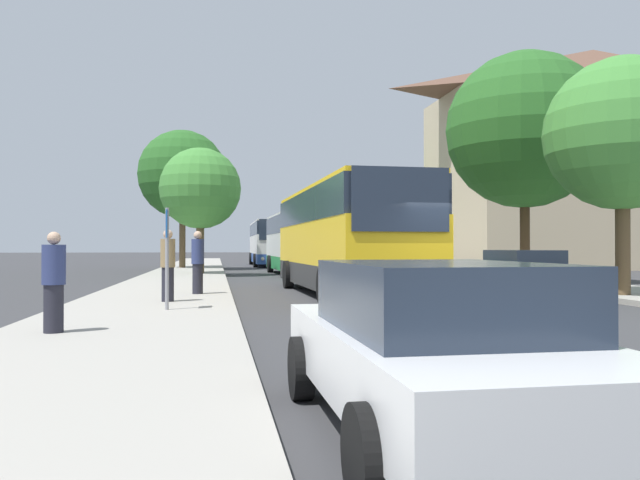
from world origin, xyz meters
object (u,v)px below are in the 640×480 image
at_px(parked_car_right_near, 526,271).
at_px(pedestrian_walking_back, 54,282).
at_px(pedestrian_waiting_near, 168,265).
at_px(tree_left_far, 200,189).
at_px(tree_right_far, 371,206).
at_px(tree_left_near, 183,174).
at_px(parked_car_left_curb, 433,345).
at_px(bus_front, 343,238).
at_px(bus_stop_sign, 167,246).
at_px(parked_car_right_far, 362,259).
at_px(bus_middle, 300,242).
at_px(tree_right_mid, 524,130).
at_px(bus_rear, 269,242).
at_px(pedestrian_waiting_far, 198,262).
at_px(tree_right_near, 622,134).

height_order(parked_car_right_near, pedestrian_walking_back, pedestrian_walking_back).
bearing_deg(pedestrian_walking_back, pedestrian_waiting_near, -0.84).
bearing_deg(tree_left_far, tree_right_far, 50.16).
bearing_deg(tree_right_far, tree_left_near, -155.44).
bearing_deg(tree_left_far, parked_car_left_curb, -84.78).
relative_size(bus_front, tree_left_far, 1.80).
bearing_deg(bus_stop_sign, parked_car_right_far, 67.44).
bearing_deg(bus_stop_sign, parked_car_left_curb, -73.09).
xyz_separation_m(parked_car_right_far, pedestrian_waiting_near, (-10.27, -22.37, 0.31)).
relative_size(bus_middle, parked_car_right_near, 2.49).
distance_m(tree_left_near, tree_right_mid, 22.65).
relative_size(pedestrian_waiting_near, pedestrian_walking_back, 1.12).
relative_size(parked_car_left_curb, parked_car_right_near, 0.96).
height_order(bus_stop_sign, tree_left_near, tree_left_near).
bearing_deg(bus_rear, tree_right_far, -8.61).
relative_size(bus_front, tree_right_far, 1.58).
xyz_separation_m(bus_rear, pedestrian_walking_back, (-6.63, -38.44, -0.88)).
bearing_deg(parked_car_right_far, parked_car_right_near, 93.08).
distance_m(bus_rear, tree_left_near, 10.86).
height_order(parked_car_right_near, tree_right_far, tree_right_far).
xyz_separation_m(pedestrian_waiting_far, tree_left_near, (-1.63, 22.84, 5.11)).
bearing_deg(pedestrian_waiting_near, tree_right_mid, -70.13).
bearing_deg(bus_stop_sign, parked_car_right_near, 21.66).
height_order(pedestrian_waiting_far, tree_right_near, tree_right_near).
height_order(bus_stop_sign, tree_right_near, tree_right_near).
xyz_separation_m(parked_car_left_curb, tree_left_far, (-2.51, 27.47, 3.73)).
bearing_deg(tree_left_near, pedestrian_waiting_far, -85.92).
height_order(pedestrian_waiting_near, pedestrian_waiting_far, pedestrian_waiting_far).
xyz_separation_m(bus_stop_sign, tree_right_far, (13.06, 33.77, 3.16)).
xyz_separation_m(bus_middle, pedestrian_walking_back, (-6.93, -22.51, -0.81)).
distance_m(bus_middle, parked_car_right_near, 15.81).
height_order(tree_left_near, tree_right_mid, tree_right_mid).
bearing_deg(tree_right_near, parked_car_right_near, 132.12).
relative_size(pedestrian_waiting_near, tree_right_mid, 0.19).
bearing_deg(tree_right_mid, parked_car_right_far, 103.52).
bearing_deg(tree_right_near, bus_middle, 112.20).
xyz_separation_m(pedestrian_waiting_near, tree_right_far, (13.19, 31.74, 3.64)).
xyz_separation_m(bus_front, bus_middle, (0.47, 13.87, -0.02)).
bearing_deg(tree_left_near, bus_stop_sign, -87.68).
distance_m(pedestrian_waiting_far, tree_right_near, 12.62).
xyz_separation_m(bus_front, tree_right_near, (7.41, -3.12, 2.92)).
relative_size(bus_stop_sign, pedestrian_waiting_far, 1.22).
relative_size(bus_rear, bus_stop_sign, 5.36).
bearing_deg(tree_right_far, parked_car_right_near, -94.92).
height_order(parked_car_right_far, tree_right_near, tree_right_near).
bearing_deg(pedestrian_walking_back, tree_left_far, 8.63).
distance_m(bus_middle, tree_right_far, 16.77).
relative_size(bus_middle, pedestrian_waiting_near, 6.23).
distance_m(bus_stop_sign, tree_right_mid, 17.56).
xyz_separation_m(parked_car_left_curb, pedestrian_waiting_near, (-2.89, 11.09, 0.32)).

